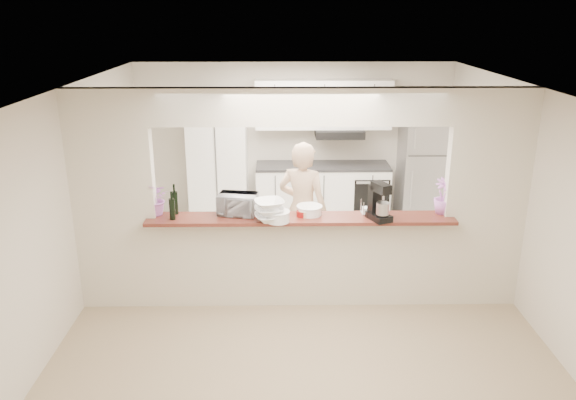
{
  "coord_description": "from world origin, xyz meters",
  "views": [
    {
      "loc": [
        -0.22,
        -5.85,
        3.26
      ],
      "look_at": [
        -0.13,
        0.3,
        1.17
      ],
      "focal_mm": 35.0,
      "sensor_mm": 36.0,
      "label": 1
    }
  ],
  "objects_px": {
    "refrigerator": "(424,171)",
    "toaster_oven": "(238,204)",
    "stand_mixer": "(379,203)",
    "person": "(303,210)"
  },
  "relations": [
    {
      "from": "refrigerator",
      "to": "stand_mixer",
      "type": "xyz_separation_m",
      "value": [
        -1.21,
        -2.79,
        0.43
      ]
    },
    {
      "from": "stand_mixer",
      "to": "person",
      "type": "height_order",
      "value": "person"
    },
    {
      "from": "person",
      "to": "toaster_oven",
      "type": "bearing_deg",
      "value": 66.22
    },
    {
      "from": "stand_mixer",
      "to": "person",
      "type": "bearing_deg",
      "value": 130.05
    },
    {
      "from": "toaster_oven",
      "to": "person",
      "type": "relative_size",
      "value": 0.24
    },
    {
      "from": "stand_mixer",
      "to": "toaster_oven",
      "type": "bearing_deg",
      "value": 173.09
    },
    {
      "from": "refrigerator",
      "to": "person",
      "type": "xyz_separation_m",
      "value": [
        -1.99,
        -1.85,
        0.02
      ]
    },
    {
      "from": "toaster_oven",
      "to": "person",
      "type": "xyz_separation_m",
      "value": [
        0.76,
        0.75,
        -0.34
      ]
    },
    {
      "from": "refrigerator",
      "to": "person",
      "type": "bearing_deg",
      "value": -137.14
    },
    {
      "from": "refrigerator",
      "to": "toaster_oven",
      "type": "bearing_deg",
      "value": -136.61
    }
  ]
}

